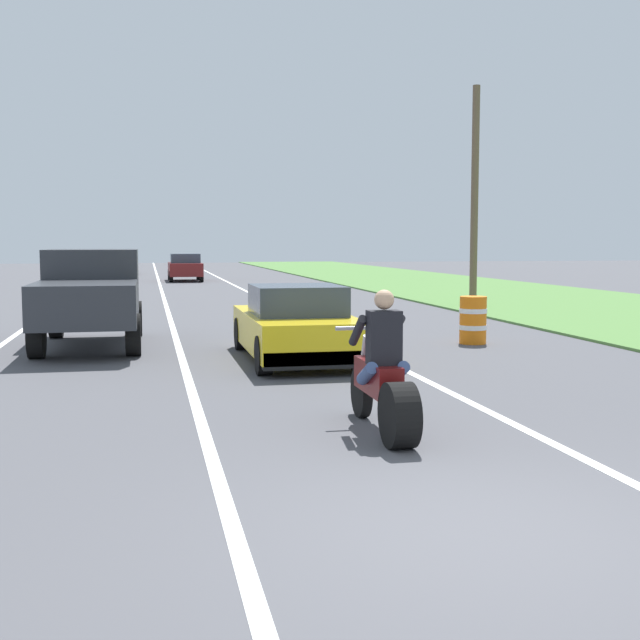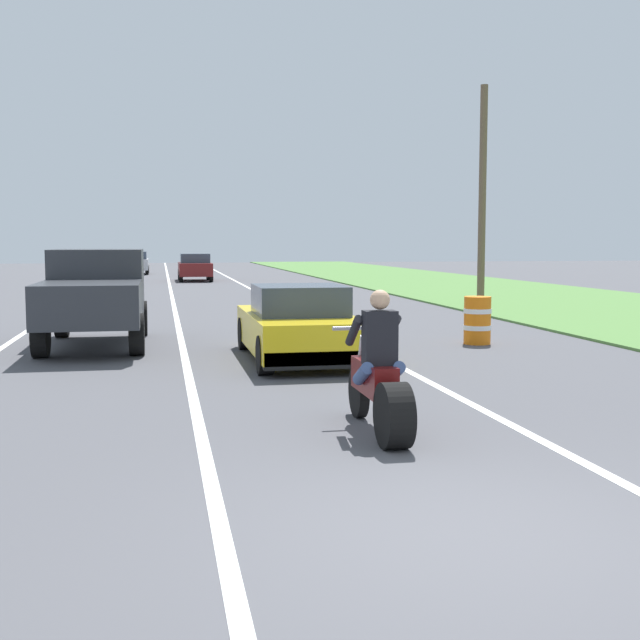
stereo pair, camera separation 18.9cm
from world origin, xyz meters
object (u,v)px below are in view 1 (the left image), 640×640
Objects in this scene: motorcycle_with_rider at (384,382)px; pickup_truck_left_lane_dark_grey at (90,293)px; distant_car_further_ahead at (124,263)px; sports_car_yellow at (296,326)px; construction_barrel_nearest at (473,320)px; distant_car_far_ahead at (185,267)px.

motorcycle_with_rider is 0.46× the size of pickup_truck_left_lane_dark_grey.
motorcycle_with_rider reaches higher than distant_car_further_ahead.
construction_barrel_nearest is at bearing 21.70° from sports_car_yellow.
distant_car_further_ahead is (-8.21, 39.77, 0.27)m from construction_barrel_nearest.
distant_car_far_ahead and distant_car_further_ahead have the same top height.
distant_car_further_ahead is at bearing 94.90° from motorcycle_with_rider.
pickup_truck_left_lane_dark_grey is 38.58m from distant_car_further_ahead.
motorcycle_with_rider reaches higher than sports_car_yellow.
distant_car_far_ahead is at bearing -71.15° from distant_car_further_ahead.
distant_car_further_ahead is (-3.54, 10.37, 0.00)m from distant_car_far_ahead.
motorcycle_with_rider reaches higher than construction_barrel_nearest.
motorcycle_with_rider reaches higher than distant_car_far_ahead.
sports_car_yellow is at bearing -88.91° from distant_car_far_ahead.
pickup_truck_left_lane_dark_grey is at bearing -89.46° from distant_car_further_ahead.
distant_car_far_ahead is at bearing 83.58° from pickup_truck_left_lane_dark_grey.
pickup_truck_left_lane_dark_grey reaches higher than motorcycle_with_rider.
motorcycle_with_rider is 0.55× the size of distant_car_far_ahead.
distant_car_far_ahead reaches higher than construction_barrel_nearest.
construction_barrel_nearest is 0.25× the size of distant_car_far_ahead.
distant_car_far_ahead is at bearing 91.09° from sports_car_yellow.
distant_car_further_ahead is (-4.06, 47.28, 0.18)m from motorcycle_with_rider.
pickup_truck_left_lane_dark_grey is 1.20× the size of distant_car_further_ahead.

